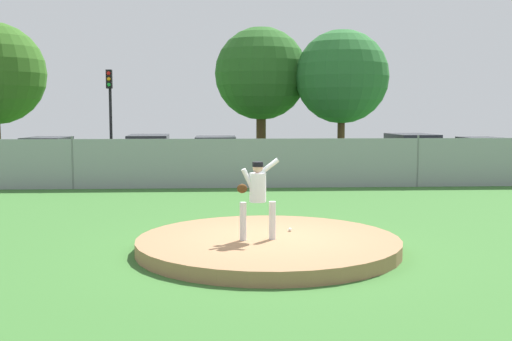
% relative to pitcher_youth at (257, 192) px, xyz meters
% --- Properties ---
extents(ground_plane, '(80.00, 80.00, 0.00)m').
position_rel_pitcher_youth_xyz_m(ground_plane, '(0.23, 6.18, -1.20)').
color(ground_plane, '#386B2D').
extents(asphalt_strip, '(44.00, 7.00, 0.01)m').
position_rel_pitcher_youth_xyz_m(asphalt_strip, '(0.23, 14.68, -1.20)').
color(asphalt_strip, '#2B2B2D').
rests_on(asphalt_strip, ground_plane).
extents(pitchers_mound, '(5.19, 5.19, 0.27)m').
position_rel_pitcher_youth_xyz_m(pitchers_mound, '(0.23, 0.18, -1.07)').
color(pitchers_mound, '#99704C').
rests_on(pitchers_mound, ground_plane).
extents(pitcher_youth, '(0.82, 0.32, 1.59)m').
position_rel_pitcher_youth_xyz_m(pitcher_youth, '(0.00, 0.00, 0.00)').
color(pitcher_youth, silver).
rests_on(pitcher_youth, pitchers_mound).
extents(baseball, '(0.07, 0.07, 0.07)m').
position_rel_pitcher_youth_xyz_m(baseball, '(0.72, 0.80, -0.90)').
color(baseball, white).
rests_on(baseball, pitchers_mound).
extents(chainlink_fence, '(30.87, 0.07, 1.86)m').
position_rel_pitcher_youth_xyz_m(chainlink_fence, '(0.23, 10.18, -0.32)').
color(chainlink_fence, gray).
rests_on(chainlink_fence, ground_plane).
extents(parked_car_white, '(2.10, 4.90, 1.58)m').
position_rel_pitcher_youth_xyz_m(parked_car_white, '(10.77, 14.54, -0.43)').
color(parked_car_white, silver).
rests_on(parked_car_white, ground_plane).
extents(parked_car_charcoal, '(1.99, 4.15, 1.64)m').
position_rel_pitcher_youth_xyz_m(parked_car_charcoal, '(-8.07, 14.76, -0.42)').
color(parked_car_charcoal, '#232328').
rests_on(parked_car_charcoal, ground_plane).
extents(parked_car_champagne, '(2.00, 4.65, 1.72)m').
position_rel_pitcher_youth_xyz_m(parked_car_champagne, '(-3.83, 14.85, -0.37)').
color(parked_car_champagne, tan).
rests_on(parked_car_champagne, ground_plane).
extents(parked_car_navy, '(1.93, 4.01, 1.64)m').
position_rel_pitcher_youth_xyz_m(parked_car_navy, '(-0.97, 14.98, -0.42)').
color(parked_car_navy, '#161E4C').
rests_on(parked_car_navy, ground_plane).
extents(parked_car_slate, '(2.12, 4.63, 1.76)m').
position_rel_pitcher_youth_xyz_m(parked_car_slate, '(7.42, 14.26, -0.37)').
color(parked_car_slate, slate).
rests_on(parked_car_slate, ground_plane).
extents(traffic_cone_orange, '(0.40, 0.40, 0.55)m').
position_rel_pitcher_youth_xyz_m(traffic_cone_orange, '(-5.62, 13.67, -0.94)').
color(traffic_cone_orange, orange).
rests_on(traffic_cone_orange, asphalt_strip).
extents(traffic_light_near, '(0.28, 0.46, 4.71)m').
position_rel_pitcher_youth_xyz_m(traffic_light_near, '(-6.11, 18.74, 2.03)').
color(traffic_light_near, black).
rests_on(traffic_light_near, ground_plane).
extents(tree_bushy_near, '(5.33, 5.33, 7.54)m').
position_rel_pitcher_youth_xyz_m(tree_bushy_near, '(1.57, 24.22, 3.65)').
color(tree_bushy_near, '#4C331E').
rests_on(tree_bushy_near, ground_plane).
extents(tree_slender_far, '(5.17, 5.17, 7.20)m').
position_rel_pitcher_youth_xyz_m(tree_slender_far, '(5.94, 22.50, 3.41)').
color(tree_slender_far, '#4C331E').
rests_on(tree_slender_far, ground_plane).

